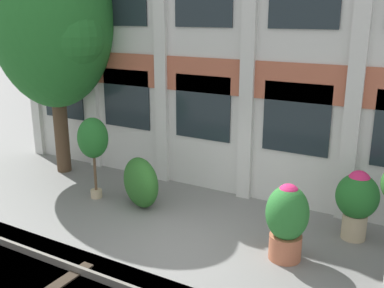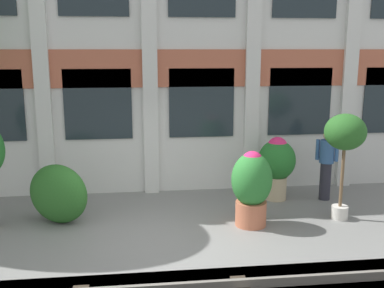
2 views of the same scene
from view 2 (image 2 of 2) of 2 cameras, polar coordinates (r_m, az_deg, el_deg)
The scene contains 7 objects.
ground_plane at distance 8.73m, azimuth -4.43°, elevation -12.11°, with size 80.00×80.00×0.00m, color slate.
apartment_facade at distance 11.23m, azimuth -5.48°, elevation 12.98°, with size 15.51×0.64×7.56m.
potted_plant_stone_basin at distance 10.88m, azimuth 10.71°, elevation -2.33°, with size 0.89×0.89×1.53m.
potted_plant_glazed_jar at distance 9.21m, azimuth 7.58°, elevation -5.13°, with size 0.83×0.83×1.56m.
potted_plant_low_pan at distance 9.78m, azimuth 18.85°, elevation 0.81°, with size 0.85×0.85×2.27m.
resident_by_doorway at distance 11.15m, azimuth 16.69°, elevation -2.34°, with size 0.46×0.34×1.68m.
topiary_hedge at distance 9.75m, azimuth -16.61°, elevation -6.08°, with size 1.34×0.70×1.25m, color #286023.
Camera 2 is at (-0.29, -7.97, 3.56)m, focal length 42.00 mm.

